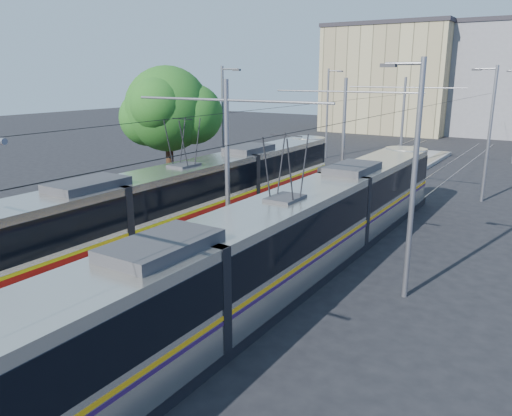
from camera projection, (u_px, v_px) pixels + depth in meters
The scene contains 12 objects.
ground at pixel (71, 336), 14.71m from camera, with size 160.00×160.00×0.00m, color black.
platform at pixel (320, 207), 28.53m from camera, with size 4.00×50.00×0.30m, color gray.
tactile_strip_left at pixel (298, 201), 29.24m from camera, with size 0.70×50.00×0.01m, color gray.
tactile_strip_right at pixel (344, 208), 27.73m from camera, with size 0.70×50.00×0.01m, color gray.
rails at pixel (320, 209), 28.56m from camera, with size 8.71×70.00×0.03m.
tram_left at pixel (185, 199), 23.88m from camera, with size 2.43×27.95×5.50m.
tram_right at pixel (284, 239), 17.57m from camera, with size 2.43×30.81×5.50m.
catenary at pixel (298, 135), 25.08m from camera, with size 9.20×70.00×7.00m.
street_lamps at pixel (350, 130), 30.74m from camera, with size 15.18×38.22×8.00m.
shelter at pixel (325, 185), 28.11m from camera, with size 0.62×1.00×2.18m.
tree at pixel (174, 111), 29.43m from camera, with size 5.51×5.10×8.01m.
building_left at pixel (392, 79), 67.00m from camera, with size 16.32×12.24×13.91m.
Camera 1 is at (11.71, -8.23, 7.46)m, focal length 35.00 mm.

